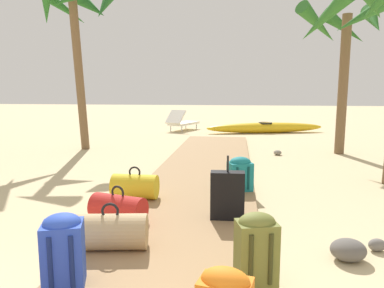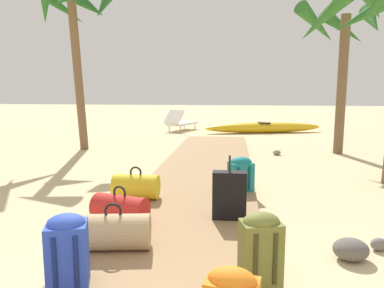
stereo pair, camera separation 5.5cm
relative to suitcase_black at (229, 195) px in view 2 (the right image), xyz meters
name	(u,v)px [view 2 (the right image)]	position (x,y,z in m)	size (l,w,h in m)	color
ground_plane	(195,199)	(-0.50, 0.97, -0.35)	(60.00, 60.00, 0.00)	#CCB789
boardwalk	(201,178)	(-0.50, 2.02, -0.31)	(1.73, 10.48, 0.08)	#9E7A51
suitcase_black	(229,195)	(0.00, 0.00, 0.00)	(0.39, 0.18, 0.73)	black
backpack_olive	(261,247)	(0.26, -1.40, 0.02)	(0.34, 0.29, 0.56)	olive
duffel_bag_red	(120,208)	(-1.21, -0.24, -0.12)	(0.67, 0.45, 0.41)	red
duffel_bag_yellow	(136,186)	(-1.26, 0.64, -0.11)	(0.61, 0.34, 0.44)	gold
duffel_bag_tan	(114,232)	(-1.04, -0.94, -0.11)	(0.71, 0.42, 0.44)	tan
backpack_teal	(241,173)	(0.15, 1.22, -0.01)	(0.40, 0.35, 0.49)	#197A7F
backpack_blue	(67,249)	(-1.17, -1.61, 0.02)	(0.36, 0.34, 0.56)	#2847B7
palm_tree_far_right	(342,31)	(2.46, 5.03, 2.50)	(2.11, 2.32, 3.62)	brown
palm_tree_far_left	(75,15)	(-3.84, 4.81, 2.97)	(2.13, 2.12, 4.16)	brown
lounge_chair	(180,122)	(-1.96, 9.47, -0.03)	(1.13, 1.66, 0.78)	white
kayak	(264,128)	(1.07, 9.12, -0.17)	(4.22, 1.60, 0.37)	gold
rock_right_near	(379,244)	(1.46, -0.51, -0.29)	(0.17, 0.13, 0.12)	slate
rock_right_far	(277,152)	(1.05, 4.68, -0.30)	(0.19, 0.19, 0.12)	gray
rock_right_mid	(351,249)	(1.12, -0.74, -0.26)	(0.29, 0.32, 0.20)	#5B5651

